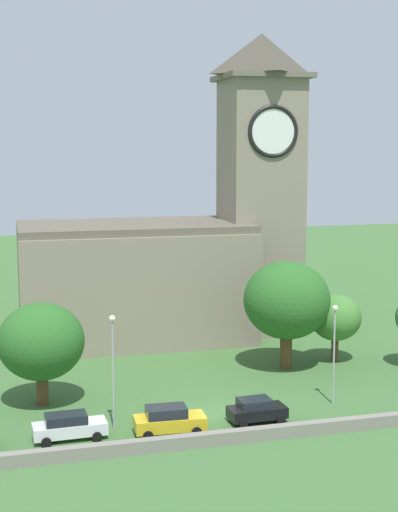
# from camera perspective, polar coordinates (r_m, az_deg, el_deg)

# --- Properties ---
(ground_plane) EXTENTS (200.00, 200.00, 0.00)m
(ground_plane) POSITION_cam_1_polar(r_m,az_deg,el_deg) (70.25, -2.19, -7.52)
(ground_plane) COLOR #3D6633
(church) EXTENTS (28.53, 13.26, 29.89)m
(church) POSITION_cam_1_polar(r_m,az_deg,el_deg) (76.43, -1.61, 0.61)
(church) COLOR gray
(church) RESTS_ON ground
(quay_barrier) EXTENTS (47.77, 0.70, 0.86)m
(quay_barrier) POSITION_cam_1_polar(r_m,az_deg,el_deg) (51.27, 3.29, -13.14)
(quay_barrier) COLOR gray
(quay_barrier) RESTS_ON ground
(car_white) EXTENTS (4.85, 2.20, 1.73)m
(car_white) POSITION_cam_1_polar(r_m,az_deg,el_deg) (52.19, -9.62, -12.33)
(car_white) COLOR silver
(car_white) RESTS_ON ground
(car_yellow) EXTENTS (4.84, 2.47, 1.88)m
(car_yellow) POSITION_cam_1_polar(r_m,az_deg,el_deg) (52.39, -2.25, -12.04)
(car_yellow) COLOR gold
(car_yellow) RESTS_ON ground
(car_black) EXTENTS (4.07, 2.28, 1.67)m
(car_black) POSITION_cam_1_polar(r_m,az_deg,el_deg) (54.65, 4.28, -11.30)
(car_black) COLOR black
(car_black) RESTS_ON ground
(streetlamp_west_mid) EXTENTS (0.44, 0.44, 7.89)m
(streetlamp_west_mid) POSITION_cam_1_polar(r_m,az_deg,el_deg) (52.21, -6.41, -7.29)
(streetlamp_west_mid) COLOR #9EA0A5
(streetlamp_west_mid) RESTS_ON ground
(streetlamp_central) EXTENTS (0.44, 0.44, 7.49)m
(streetlamp_central) POSITION_cam_1_polar(r_m,az_deg,el_deg) (57.75, 9.99, -6.07)
(streetlamp_central) COLOR #9EA0A5
(streetlamp_central) RESTS_ON ground
(tree_by_tower) EXTENTS (4.55, 4.55, 6.02)m
(tree_by_tower) POSITION_cam_1_polar(r_m,az_deg,el_deg) (69.22, 10.08, -4.53)
(tree_by_tower) COLOR brown
(tree_by_tower) RESTS_ON ground
(tree_riverside_west) EXTENTS (6.36, 6.36, 7.67)m
(tree_riverside_west) POSITION_cam_1_polar(r_m,az_deg,el_deg) (57.91, -11.62, -6.24)
(tree_riverside_west) COLOR brown
(tree_riverside_west) RESTS_ON ground
(tree_churchyard) EXTENTS (7.38, 7.38, 9.32)m
(tree_churchyard) POSITION_cam_1_polar(r_m,az_deg,el_deg) (65.95, 6.52, -3.30)
(tree_churchyard) COLOR brown
(tree_churchyard) RESTS_ON ground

